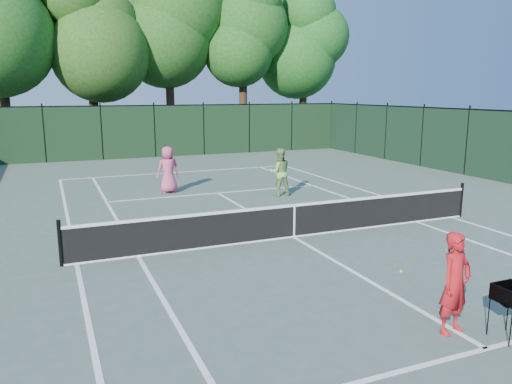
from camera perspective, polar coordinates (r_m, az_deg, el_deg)
name	(u,v)px	position (r m, az deg, el deg)	size (l,w,h in m)	color
ground	(294,237)	(13.42, 4.33, -5.17)	(90.00, 90.00, 0.00)	#4C5C4F
sideline_doubles_left	(77,264)	(12.06, -19.79, -7.75)	(0.10, 23.77, 0.01)	white
sideline_doubles_right	(452,217)	(16.58, 21.49, -2.71)	(0.10, 23.77, 0.01)	white
sideline_singles_left	(138,256)	(12.19, -13.31, -7.17)	(0.10, 23.77, 0.01)	white
sideline_singles_right	(417,222)	(15.67, 17.88, -3.26)	(0.10, 23.77, 0.01)	white
baseline_far	(182,172)	(24.35, -8.49, 2.27)	(10.97, 0.10, 0.01)	white
service_line_near	(486,349)	(8.64, 24.82, -15.95)	(8.23, 0.10, 0.01)	white
service_line_far	(218,193)	(19.17, -4.39, -0.11)	(8.23, 0.10, 0.01)	white
center_service_line	(294,237)	(13.42, 4.33, -5.16)	(0.10, 12.80, 0.01)	white
tennis_net	(294,220)	(13.29, 4.37, -3.20)	(11.69, 0.09, 1.06)	black
fence_far	(155,132)	(30.11, -11.50, 6.77)	(24.00, 0.05, 3.00)	black
tree_2	(89,26)	(33.59, -18.57, 17.53)	(6.00, 6.00, 12.40)	black
tree_3	(167,10)	(35.03, -10.10, 19.76)	(7.00, 7.00, 14.45)	black
tree_4	(243,27)	(35.72, -1.53, 18.36)	(6.20, 6.20, 12.97)	black
tree_5	(304,37)	(38.21, 5.52, 17.21)	(5.80, 5.80, 12.23)	black
coach	(455,283)	(8.65, 21.82, -9.65)	(0.87, 0.73, 1.67)	#B01419
player_pink	(168,170)	(19.36, -10.01, 2.54)	(0.92, 0.65, 1.79)	#CC486E
player_green	(279,172)	(18.54, 2.70, 2.29)	(0.95, 0.79, 1.77)	#7CA753
ball_hopper	(512,294)	(8.84, 27.21, -10.34)	(0.58, 0.58, 0.88)	black
loose_ball_near_cart	(452,294)	(10.42, 21.51, -10.76)	(0.07, 0.07, 0.07)	yellow
loose_ball_midcourt	(401,271)	(11.28, 16.25, -8.70)	(0.07, 0.07, 0.07)	#B9D42B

